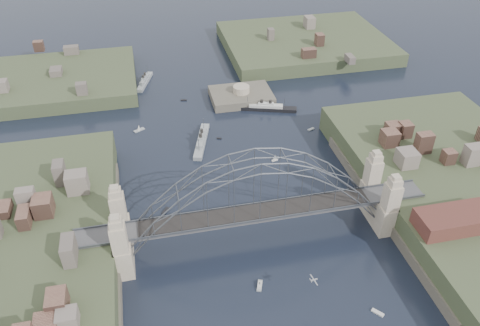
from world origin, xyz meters
The scene contains 21 objects.
ground centered at (0.00, 0.00, 0.00)m, with size 500.00×500.00×0.00m, color black.
bridge centered at (0.00, 0.00, 12.32)m, with size 84.00×13.80×24.60m.
shore_west centered at (-57.32, 0.00, 1.97)m, with size 50.50×90.00×12.00m.
shore_east centered at (57.32, 0.00, 1.97)m, with size 50.50×90.00×12.00m.
headland_nw centered at (-55.00, 95.00, 0.50)m, with size 60.00×45.00×9.00m, color #3A452A.
headland_ne centered at (50.00, 110.00, 0.75)m, with size 70.00×55.00×9.50m, color #3A452A.
fort_island centered at (12.00, 70.00, -0.34)m, with size 22.00×16.00×9.40m.
wharf_shed centered at (44.00, -14.00, 10.00)m, with size 20.00×8.00×4.00m, color #592D26.
finger_pier centered at (39.00, -28.00, 0.70)m, with size 4.00×22.00×1.40m, color #4B4B4D.
naval_cruiser_near centered at (-6.57, 44.56, 0.91)m, with size 8.02×19.59×5.89m.
naval_cruiser_far centered at (-21.66, 91.00, 0.84)m, with size 7.16×15.81×5.38m.
ocean_liner centered at (18.80, 60.71, 0.82)m, with size 21.44×9.47×5.30m.
aeroplane centered at (6.37, -21.85, 7.90)m, with size 1.66×3.04×0.44m.
small_boat_a centered at (-20.81, 14.54, 0.15)m, with size 2.37×2.87×0.45m.
small_boat_b centered at (13.45, 30.33, 0.96)m, with size 1.99×1.24×2.38m.
small_boat_c centered at (-2.82, -14.76, 0.28)m, with size 2.07×3.30×1.43m.
small_boat_d centered at (29.97, 44.67, 0.15)m, with size 2.60×1.74×0.45m.
small_boat_e centered at (-25.61, 56.45, 0.64)m, with size 3.85×2.88×2.38m.
small_boat_f centered at (-0.71, 45.81, 0.15)m, with size 1.52×0.99×0.45m.
small_boat_g centered at (19.48, -26.95, 0.15)m, with size 2.37×2.60×0.45m.
small_boat_h centered at (-8.67, 73.85, 0.15)m, with size 2.29×1.09×0.45m.
Camera 1 is at (-22.07, -81.52, 84.03)m, focal length 35.80 mm.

